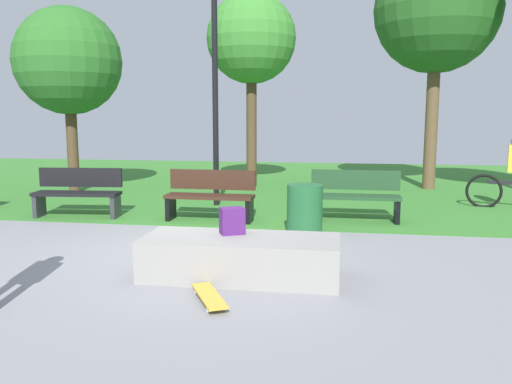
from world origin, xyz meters
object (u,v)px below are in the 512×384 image
tree_broad_elm (68,62)px  lamp_post (215,71)px  skateboard_by_ledge (209,296)px  park_bench_near_lamppost (78,191)px  park_bench_center_lawn (355,195)px  tree_tall_oak (251,40)px  backpack_on_ledge (232,221)px  tree_slender_maple (437,11)px  concrete_ledge (241,257)px  park_bench_near_path (210,194)px  trash_bin (305,210)px

tree_broad_elm → lamp_post: bearing=-17.7°
skateboard_by_ledge → park_bench_near_lamppost: (-3.55, 4.03, 0.42)m
park_bench_center_lawn → tree_tall_oak: tree_tall_oak is taller
backpack_on_ledge → tree_slender_maple: bearing=-140.1°
concrete_ledge → park_bench_near_lamppost: 4.89m
concrete_ledge → backpack_on_ledge: size_ratio=7.21×
park_bench_center_lawn → tree_broad_elm: tree_broad_elm is taller
park_bench_near_path → trash_bin: (1.77, -0.86, -0.08)m
tree_broad_elm → tree_tall_oak: (4.16, 1.78, 0.66)m
concrete_ledge → lamp_post: lamp_post is taller
skateboard_by_ledge → tree_slender_maple: (3.58, 8.95, 4.38)m
concrete_ledge → park_bench_near_lamppost: (-3.72, 3.16, 0.24)m
concrete_ledge → tree_broad_elm: bearing=131.5°
tree_broad_elm → trash_bin: 7.52m
concrete_ledge → backpack_on_ledge: 0.46m
lamp_post → trash_bin: (2.04, -2.44, -2.40)m
lamp_post → park_bench_near_path: bearing=-80.2°
tree_slender_maple → lamp_post: (-4.86, -3.28, -1.64)m
park_bench_near_lamppost → tree_broad_elm: tree_broad_elm is taller
park_bench_near_path → park_bench_center_lawn: same height
concrete_ledge → lamp_post: (-1.45, 4.81, 2.56)m
park_bench_near_lamppost → tree_broad_elm: 4.27m
skateboard_by_ledge → tree_broad_elm: tree_broad_elm is taller
park_bench_near_path → park_bench_near_lamppost: 2.54m
park_bench_near_path → tree_broad_elm: bearing=145.9°
park_bench_center_lawn → trash_bin: 1.49m
skateboard_by_ledge → park_bench_center_lawn: (1.58, 4.46, 0.42)m
park_bench_near_lamppost → tree_slender_maple: size_ratio=0.27×
concrete_ledge → tree_slender_maple: bearing=67.1°
park_bench_near_lamppost → tree_slender_maple: tree_slender_maple is taller
tree_broad_elm → trash_bin: size_ratio=5.52×
backpack_on_ledge → trash_bin: bearing=-134.2°
backpack_on_ledge → park_bench_near_lamppost: size_ratio=0.20×
backpack_on_ledge → skateboard_by_ledge: 1.18m
skateboard_by_ledge → trash_bin: 3.33m
skateboard_by_ledge → park_bench_center_lawn: size_ratio=0.50×
lamp_post → park_bench_near_lamppost: bearing=-144.1°
tree_tall_oak → park_bench_near_lamppost: bearing=-118.3°
backpack_on_ledge → tree_tall_oak: tree_tall_oak is taller
skateboard_by_ledge → tree_broad_elm: 9.19m
tree_slender_maple → backpack_on_ledge: bearing=-114.1°
skateboard_by_ledge → lamp_post: lamp_post is taller
tree_tall_oak → lamp_post: 3.20m
backpack_on_ledge → park_bench_near_path: bearing=-97.2°
lamp_post → skateboard_by_ledge: bearing=-77.3°
concrete_ledge → backpack_on_ledge: (-0.14, 0.16, 0.40)m
tree_slender_maple → trash_bin: (-2.83, -5.73, -4.04)m
backpack_on_ledge → skateboard_by_ledge: (-0.03, -1.02, -0.58)m
concrete_ledge → trash_bin: size_ratio=2.86×
park_bench_center_lawn → lamp_post: 3.88m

